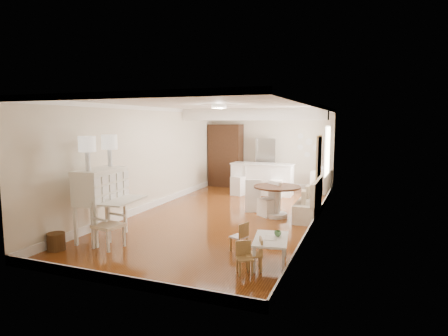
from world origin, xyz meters
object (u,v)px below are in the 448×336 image
Objects in this scene: secretary_bureau at (101,204)px; slip_chair_far at (253,195)px; dining_table at (277,202)px; bar_stool_right at (276,184)px; kids_chair_a at (254,254)px; gustavian_armchair at (108,225)px; breakfast_counter at (262,179)px; kids_table at (271,251)px; kids_chair_c at (245,258)px; kids_chair_b at (239,236)px; pantry_cabinet at (226,155)px; sideboard at (321,182)px; slip_chair_near at (269,199)px; fridge at (276,164)px; bar_stool_left at (238,180)px; wicker_basket at (56,242)px.

secretary_bureau is 1.66× the size of slip_chair_far.
secretary_bureau is at bearing -134.35° from dining_table.
kids_chair_a is at bearing -89.03° from bar_stool_right.
gustavian_armchair is at bearing -44.13° from secretary_bureau.
breakfast_counter is 0.70m from bar_stool_right.
kids_table is 1.77× the size of kids_chair_c.
pantry_cabinet reaches higher than kids_chair_b.
breakfast_counter is at bearing -149.82° from kids_chair_b.
kids_chair_a is 4.13m from slip_chair_far.
sideboard is (0.69, 3.45, 0.01)m from dining_table.
pantry_cabinet is at bearing 126.25° from dining_table.
slip_chair_near is (2.24, 3.48, -0.01)m from gustavian_armchair.
secretary_bureau is 6.10m from breakfast_counter.
gustavian_armchair is at bearing -87.02° from pantry_cabinet.
pantry_cabinet reaches higher than sideboard.
kids_chair_a is at bearing -75.90° from breakfast_counter.
pantry_cabinet is (-2.76, 6.59, 0.87)m from kids_chair_b.
kids_chair_c is 0.61× the size of sideboard.
kids_table is at bearing -77.34° from fridge.
pantry_cabinet is at bearing 12.36° from gustavian_armchair.
breakfast_counter is at bearing 44.07° from bar_stool_left.
breakfast_counter reaches higher than bar_stool_right.
kids_chair_a is (-0.19, -0.35, 0.04)m from kids_table.
sideboard is at bearing 78.60° from dining_table.
slip_chair_far is at bearing 179.79° from slip_chair_near.
slip_chair_far is at bearing -58.59° from pantry_cabinet.
kids_table is at bearing -75.57° from gustavian_armchair.
breakfast_counter is at bearing 112.28° from dining_table.
breakfast_counter is (-1.58, 6.30, 0.24)m from kids_chair_a.
gustavian_armchair is 1.73× the size of kids_chair_c.
kids_chair_c is at bearing -85.84° from gustavian_armchair.
bar_stool_left is at bearing -75.63° from slip_chair_far.
kids_chair_c is at bearing -67.16° from pantry_cabinet.
dining_table is (-0.33, 3.68, 0.14)m from kids_chair_c.
gustavian_armchair is 2.82m from kids_chair_c.
gustavian_armchair is 0.98× the size of kids_table.
kids_chair_c is 0.58× the size of slip_chair_near.
secretary_bureau is 1.49× the size of bar_stool_left.
bar_stool_right is 1.56m from fridge.
fridge reaches higher than kids_chair_a.
secretary_bureau is 7.43m from sideboard.
gustavian_armchair is 3.11m from kids_table.
fridge reaches higher than kids_chair_b.
slip_chair_far reaches higher than wicker_basket.
slip_chair_far is (2.19, 3.48, -0.29)m from secretary_bureau.
kids_chair_c is 0.58× the size of bar_stool_right.
kids_chair_b is at bearing 148.40° from kids_table.
kids_chair_c is (0.43, -0.97, -0.02)m from kids_chair_b.
breakfast_counter reaches higher than kids_chair_a.
kids_table is 0.84m from kids_chair_b.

